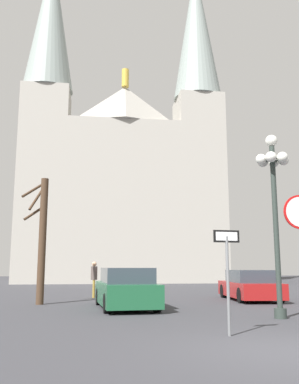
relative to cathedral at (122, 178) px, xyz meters
name	(u,v)px	position (x,y,z in m)	size (l,w,h in m)	color
ground_plane	(296,352)	(0.98, -34.78, -10.48)	(120.00, 120.00, 0.00)	#38383D
cathedral	(122,178)	(0.00, 0.00, 0.00)	(19.83, 12.54, 34.40)	#ADA89E
one_way_arrow_sign	(227,267)	(0.33, -32.95, -8.98)	(0.64, 0.12, 2.33)	slate
street_lamp	(274,190)	(2.82, -30.12, -6.64)	(1.07, 0.97, 5.61)	#2D3833
bare_tree	(42,236)	(-4.82, -24.45, -7.74)	(1.07, 1.16, 5.16)	#473323
parked_car_near_red	(250,286)	(4.41, -23.50, -9.84)	(2.17, 4.71, 1.35)	maroon
parked_car_far_green	(126,289)	(-1.48, -26.52, -9.79)	(2.18, 4.64, 1.46)	#1E5B38
pedestrian_walking	(94,276)	(-2.63, -21.05, -9.42)	(0.32, 0.32, 1.74)	olive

